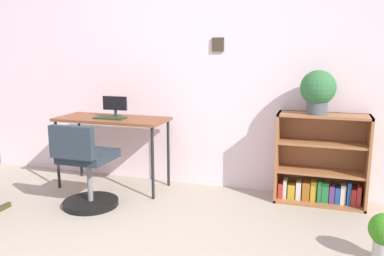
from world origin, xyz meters
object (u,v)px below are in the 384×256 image
bookshelf_low (321,165)px  potted_plant_on_shelf (318,90)px  desk (112,124)px  office_chair (86,171)px  monitor (115,107)px  keyboard (110,118)px

bookshelf_low → potted_plant_on_shelf: potted_plant_on_shelf is taller
desk → office_chair: bearing=-85.3°
monitor → potted_plant_on_shelf: size_ratio=0.67×
monitor → office_chair: size_ratio=0.33×
monitor → office_chair: 0.83m
keyboard → monitor: bearing=87.7°
office_chair → potted_plant_on_shelf: bearing=21.1°
bookshelf_low → keyboard: bearing=-172.3°
desk → keyboard: keyboard is taller
keyboard → desk: bearing=102.6°
bookshelf_low → potted_plant_on_shelf: (-0.07, -0.05, 0.73)m
desk → bookshelf_low: 2.16m
desk → potted_plant_on_shelf: size_ratio=2.89×
office_chair → bookshelf_low: 2.23m
keyboard → office_chair: 0.68m
office_chair → bookshelf_low: bookshelf_low is taller
monitor → keyboard: size_ratio=0.84×
keyboard → bookshelf_low: size_ratio=0.37×
office_chair → potted_plant_on_shelf: 2.27m
monitor → bookshelf_low: 2.17m
monitor → keyboard: bearing=-92.3°
monitor → desk: bearing=-114.1°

